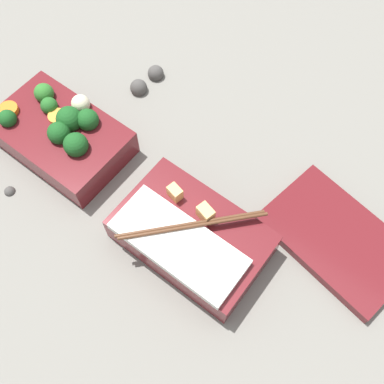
% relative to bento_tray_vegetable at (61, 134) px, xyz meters
% --- Properties ---
extents(ground_plane, '(3.00, 3.00, 0.00)m').
position_rel_bento_tray_vegetable_xyz_m(ground_plane, '(0.13, -0.01, -0.03)').
color(ground_plane, slate).
extents(bento_tray_vegetable, '(0.21, 0.13, 0.08)m').
position_rel_bento_tray_vegetable_xyz_m(bento_tray_vegetable, '(0.00, 0.00, 0.00)').
color(bento_tray_vegetable, maroon).
rests_on(bento_tray_vegetable, ground_plane).
extents(bento_tray_rice, '(0.21, 0.16, 0.07)m').
position_rel_bento_tray_vegetable_xyz_m(bento_tray_rice, '(0.27, -0.02, -0.00)').
color(bento_tray_rice, maroon).
rests_on(bento_tray_rice, ground_plane).
extents(bento_lid, '(0.23, 0.17, 0.02)m').
position_rel_bento_tray_vegetable_xyz_m(bento_lid, '(0.44, 0.12, -0.02)').
color(bento_lid, maroon).
rests_on(bento_lid, ground_plane).
extents(pebble_1, '(0.02, 0.02, 0.02)m').
position_rel_bento_tray_vegetable_xyz_m(pebble_1, '(-0.01, -0.12, -0.03)').
color(pebble_1, '#474442').
rests_on(pebble_1, ground_plane).
extents(pebble_2, '(0.03, 0.03, 0.03)m').
position_rel_bento_tray_vegetable_xyz_m(pebble_2, '(0.02, 0.21, -0.02)').
color(pebble_2, '#474442').
rests_on(pebble_2, ground_plane).
extents(pebble_3, '(0.03, 0.03, 0.03)m').
position_rel_bento_tray_vegetable_xyz_m(pebble_3, '(0.02, 0.16, -0.02)').
color(pebble_3, '#474442').
rests_on(pebble_3, ground_plane).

